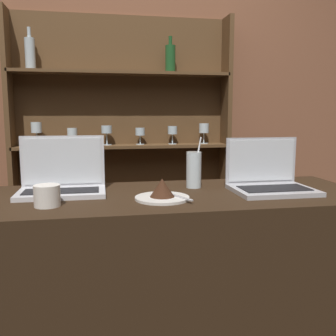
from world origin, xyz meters
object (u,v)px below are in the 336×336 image
object	(u,v)px
laptop_far	(269,180)
water_glass	(194,170)
cake_plate	(162,192)
coffee_cup	(47,196)
laptop_near	(62,180)

from	to	relation	value
laptop_far	water_glass	size ratio (longest dim) A/B	1.46
cake_plate	water_glass	world-z (taller)	water_glass
water_glass	coffee_cup	world-z (taller)	water_glass
laptop_far	cake_plate	size ratio (longest dim) A/B	1.57
laptop_far	cake_plate	xyz separation A→B (m)	(-0.46, -0.08, -0.02)
laptop_near	coffee_cup	bearing A→B (deg)	-98.43
laptop_near	cake_plate	distance (m)	0.42
coffee_cup	laptop_far	bearing A→B (deg)	7.47
laptop_near	laptop_far	xyz separation A→B (m)	(0.84, -0.10, -0.01)
cake_plate	water_glass	size ratio (longest dim) A/B	0.93
coffee_cup	laptop_near	bearing A→B (deg)	81.57
laptop_far	water_glass	distance (m)	0.32
water_glass	coffee_cup	size ratio (longest dim) A/B	2.45
water_glass	laptop_far	bearing A→B (deg)	-22.27
coffee_cup	cake_plate	bearing A→B (deg)	4.70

